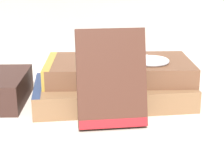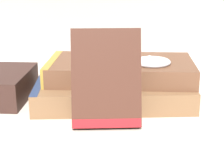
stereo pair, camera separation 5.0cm
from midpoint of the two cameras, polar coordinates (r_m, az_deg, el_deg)
The scene contains 5 objects.
ground_plane at distance 0.59m, azimuth 4.13°, elevation -4.34°, with size 3.00×3.00×0.00m, color beige.
book_flat_bottom at distance 0.60m, azimuth 2.06°, elevation -2.32°, with size 0.25×0.14×0.03m.
book_flat_top at distance 0.61m, azimuth 2.92°, elevation 1.11°, with size 0.24×0.15×0.03m.
book_leaning_front at distance 0.50m, azimuth 1.98°, elevation -0.78°, with size 0.09×0.05×0.13m.
pocket_watch at distance 0.59m, azimuth 8.57°, elevation 2.29°, with size 0.06×0.06×0.01m.
Camera 2 is at (-0.04, -0.55, 0.21)m, focal length 60.00 mm.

